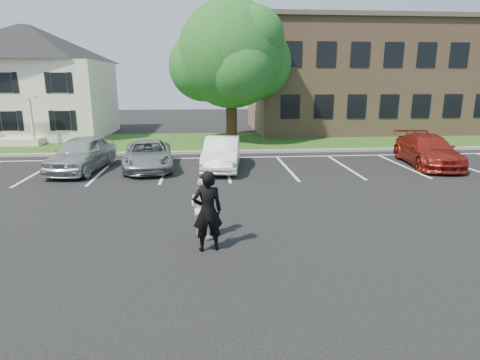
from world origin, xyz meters
name	(u,v)px	position (x,y,z in m)	size (l,w,h in m)	color
ground_plane	(243,234)	(0.00, 0.00, 0.00)	(90.00, 90.00, 0.00)	black
curb	(223,152)	(0.00, 12.00, 0.07)	(40.00, 0.30, 0.15)	gray
grass_strip	(220,142)	(0.00, 16.00, 0.04)	(44.00, 8.00, 0.08)	#19430E
stall_lines	(254,164)	(1.40, 8.95, 0.01)	(34.00, 5.36, 0.01)	silver
house	(31,82)	(-13.00, 19.97, 3.83)	(10.30, 9.22, 7.60)	beige
office_building	(391,77)	(14.00, 21.99, 4.16)	(22.40, 10.40, 8.30)	#8D6D51
tree	(233,57)	(0.84, 15.96, 5.35)	(7.80, 7.20, 8.80)	black
man_black_suit	(208,211)	(-0.94, -0.92, 0.99)	(0.72, 0.47, 1.98)	black
man_white_shirt	(203,207)	(-1.06, -0.03, 0.80)	(0.77, 0.60, 1.59)	silver
car_silver_west	(82,154)	(-6.50, 8.24, 0.78)	(1.84, 4.58, 1.56)	silver
car_silver_minivan	(148,155)	(-3.59, 8.38, 0.64)	(2.13, 4.62, 1.28)	#9C9EA2
car_white_sedan	(222,153)	(-0.22, 8.10, 0.72)	(1.53, 4.40, 1.45)	white
car_red_compact	(428,150)	(9.61, 8.03, 0.72)	(2.03, 4.98, 1.45)	maroon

